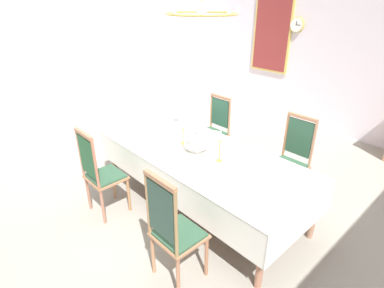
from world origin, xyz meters
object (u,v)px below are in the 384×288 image
object	(u,v)px
chair_north_a	(214,129)
chandelier	(202,12)
chair_south_a	(100,172)
candlestick_east	(220,149)
chair_north_b	(291,158)
candlestick_west	(183,135)
chair_south_b	(173,229)
bowl_near_right	(169,115)
bowl_far_left	(213,134)
dining_table	(200,157)
spoon_secondary	(166,114)
framed_painting	(272,35)
soup_tureen	(197,142)
mounted_clock	(297,25)
spoon_primary	(121,133)
bowl_near_left	(123,135)

from	to	relation	value
chair_north_a	chandelier	world-z (taller)	chandelier
chair_south_a	candlestick_east	distance (m)	1.47
chair_north_b	candlestick_west	bearing A→B (deg)	45.04
chair_south_b	candlestick_east	world-z (taller)	chair_south_b
bowl_near_right	candlestick_west	bearing A→B (deg)	-28.50
bowl_far_left	chandelier	xyz separation A→B (m)	(0.22, -0.46, 1.56)
candlestick_west	chandelier	distance (m)	1.49
bowl_near_right	dining_table	bearing A→B (deg)	-21.87
bowl_far_left	spoon_secondary	size ratio (longest dim) A/B	1.12
chair_south_b	framed_painting	distance (m)	5.19
chair_south_a	chair_north_b	xyz separation A→B (m)	(1.39, 2.01, 0.00)
soup_tureen	mounted_clock	size ratio (longest dim) A/B	1.09
bowl_near_right	mounted_clock	bearing A→B (deg)	84.91
chair_south_a	bowl_far_left	size ratio (longest dim) A/B	5.84
spoon_primary	chair_north_b	bearing A→B (deg)	44.45
framed_painting	spoon_primary	bearing A→B (deg)	-85.17
bowl_near_left	candlestick_west	bearing A→B (deg)	31.11
spoon_primary	chair_south_a	bearing A→B (deg)	-44.70
spoon_primary	chair_south_b	bearing A→B (deg)	-10.69
bowl_near_right	framed_painting	bearing A→B (deg)	95.36
bowl_near_right	mounted_clock	size ratio (longest dim) A/B	0.58
chair_north_a	mounted_clock	xyz separation A→B (m)	(-0.24, 2.55, 1.41)
chair_south_a	chair_north_a	distance (m)	2.00
bowl_far_left	mounted_clock	xyz separation A→B (m)	(-0.72, 3.09, 1.19)
spoon_secondary	framed_painting	xyz separation A→B (m)	(-0.17, 3.05, 0.96)
chair_south_a	candlestick_east	xyz separation A→B (m)	(1.02, 1.00, 0.34)
chair_south_b	spoon_primary	xyz separation A→B (m)	(-1.85, 0.59, 0.17)
candlestick_east	spoon_primary	size ratio (longest dim) A/B	2.17
chair_south_b	bowl_near_right	bearing A→B (deg)	141.82
bowl_far_left	candlestick_west	bearing A→B (deg)	-101.47
chair_south_a	bowl_near_right	world-z (taller)	chair_south_a
soup_tureen	chair_north_b	bearing A→B (deg)	53.19
candlestick_east	bowl_near_left	xyz separation A→B (m)	(-1.37, -0.45, -0.14)
chair_north_a	chair_south_a	bearing A→B (deg)	90.00
chair_north_b	chandelier	size ratio (longest dim) A/B	1.54
bowl_near_left	chandelier	size ratio (longest dim) A/B	0.22
candlestick_west	chandelier	bearing A→B (deg)	-0.00
dining_table	spoon_primary	world-z (taller)	spoon_primary
chair_north_a	bowl_far_left	size ratio (longest dim) A/B	5.58
chair_south_b	bowl_far_left	xyz separation A→B (m)	(-0.91, 1.47, 0.19)
dining_table	chandelier	bearing A→B (deg)	180.00
dining_table	mounted_clock	bearing A→B (deg)	104.82
chair_north_b	candlestick_west	distance (m)	1.45
chair_south_a	bowl_near_right	distance (m)	1.59
chair_south_a	mounted_clock	xyz separation A→B (m)	(-0.24, 4.56, 1.40)
bowl_near_right	spoon_primary	size ratio (longest dim) A/B	0.95
chair_north_a	chair_south_b	world-z (taller)	chair_south_b
soup_tureen	bowl_far_left	distance (m)	0.50
bowl_near_right	bowl_near_left	bearing A→B (deg)	-80.45
framed_painting	chair_north_a	bearing A→B (deg)	-72.68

